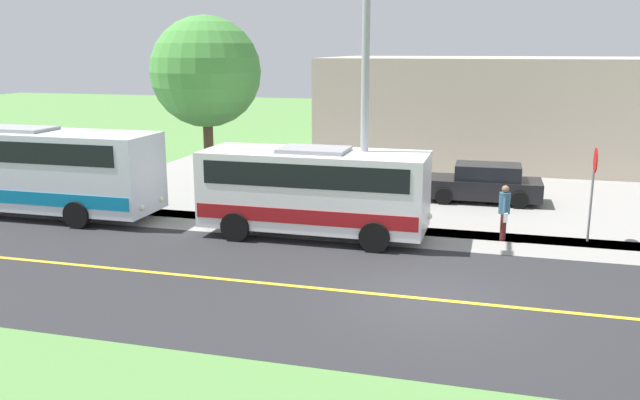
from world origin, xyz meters
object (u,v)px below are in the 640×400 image
(street_light_pole, at_px, (365,81))
(tree_curbside, at_px, (206,72))
(pedestrian_with_bags, at_px, (504,211))
(stop_sign, at_px, (594,178))
(shuttle_bus_front, at_px, (314,188))
(transit_bus_rear, at_px, (12,166))
(parked_car_near, at_px, (483,184))
(commercial_building, at_px, (557,110))

(street_light_pole, distance_m, tree_curbside, 6.79)
(pedestrian_with_bags, relative_size, stop_sign, 0.59)
(street_light_pole, relative_size, tree_curbside, 1.27)
(shuttle_bus_front, height_order, tree_curbside, tree_curbside)
(pedestrian_with_bags, distance_m, street_light_pole, 5.81)
(transit_bus_rear, bearing_deg, tree_curbside, 115.27)
(stop_sign, bearing_deg, parked_car_near, -145.17)
(pedestrian_with_bags, bearing_deg, stop_sign, 100.33)
(pedestrian_with_bags, height_order, tree_curbside, tree_curbside)
(stop_sign, distance_m, street_light_pole, 7.43)
(shuttle_bus_front, relative_size, tree_curbside, 1.02)
(pedestrian_with_bags, bearing_deg, street_light_pole, -79.91)
(stop_sign, distance_m, parked_car_near, 5.89)
(transit_bus_rear, xyz_separation_m, commercial_building, (-16.92, 19.19, 0.94))
(tree_curbside, bearing_deg, pedestrian_with_bags, 80.55)
(pedestrian_with_bags, xyz_separation_m, stop_sign, (-0.46, 2.51, 1.05))
(pedestrian_with_bags, relative_size, street_light_pole, 0.19)
(shuttle_bus_front, distance_m, stop_sign, 8.38)
(commercial_building, bearing_deg, parked_car_near, -16.93)
(transit_bus_rear, bearing_deg, stop_sign, 94.82)
(transit_bus_rear, bearing_deg, shuttle_bus_front, 90.20)
(transit_bus_rear, distance_m, street_light_pole, 12.88)
(shuttle_bus_front, bearing_deg, pedestrian_with_bags, 101.18)
(commercial_building, bearing_deg, pedestrian_with_bags, -8.81)
(transit_bus_rear, distance_m, tree_curbside, 7.56)
(shuttle_bus_front, relative_size, commercial_building, 0.30)
(parked_car_near, bearing_deg, commercial_building, 163.07)
(tree_curbside, relative_size, commercial_building, 0.30)
(pedestrian_with_bags, distance_m, commercial_building, 16.04)
(street_light_pole, height_order, commercial_building, street_light_pole)
(stop_sign, xyz_separation_m, street_light_pole, (1.21, -6.76, 2.83))
(transit_bus_rear, height_order, pedestrian_with_bags, transit_bus_rear)
(street_light_pole, distance_m, parked_car_near, 8.01)
(pedestrian_with_bags, relative_size, tree_curbside, 0.25)
(parked_car_near, bearing_deg, pedestrian_with_bags, 8.55)
(transit_bus_rear, relative_size, commercial_building, 0.47)
(stop_sign, bearing_deg, commercial_building, -179.75)
(pedestrian_with_bags, distance_m, tree_curbside, 11.42)
(pedestrian_with_bags, distance_m, stop_sign, 2.76)
(transit_bus_rear, relative_size, parked_car_near, 2.46)
(shuttle_bus_front, height_order, parked_car_near, shuttle_bus_front)
(street_light_pole, relative_size, commercial_building, 0.38)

